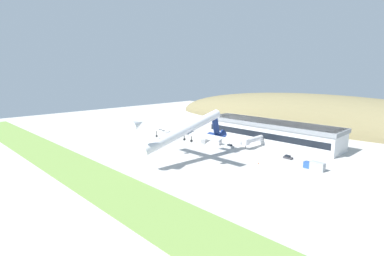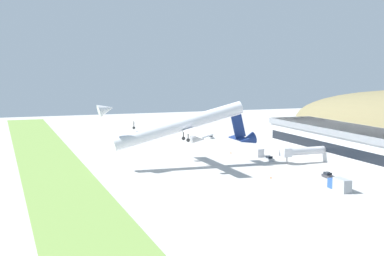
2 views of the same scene
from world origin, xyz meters
TOP-DOWN VIEW (x-y plane):
  - ground_plane at (0.00, 0.00)m, footprint 365.83×365.83m
  - grass_strip_foreground at (0.00, -42.79)m, footprint 329.25×20.39m
  - terminal_building at (14.84, 52.49)m, footprint 74.89×18.43m
  - jetway_0 at (14.77, 35.00)m, footprint 3.38×15.98m
  - cargo_airplane at (7.58, -3.74)m, footprint 37.27×52.40m
  - service_car_0 at (37.24, 30.19)m, footprint 4.22×2.15m
  - service_car_1 at (6.75, 27.69)m, footprint 4.22×1.87m
  - service_car_2 at (-51.47, 29.77)m, footprint 3.92×2.05m
  - fuel_truck at (52.01, 23.70)m, footprint 8.38×2.97m
  - box_truck at (-3.52, 27.71)m, footprint 8.05×3.09m
  - traffic_cone_0 at (-11.50, 21.70)m, footprint 0.52×0.52m
  - traffic_cone_1 at (32.42, 14.36)m, footprint 0.52×0.52m

SIDE VIEW (x-z plane):
  - ground_plane at x=0.00m, z-range 0.00..0.00m
  - grass_strip_foreground at x=0.00m, z-range 0.00..0.08m
  - traffic_cone_0 at x=-11.50m, z-range -0.01..0.57m
  - traffic_cone_1 at x=32.42m, z-range -0.01..0.57m
  - service_car_2 at x=-51.47m, z-range -0.13..1.34m
  - service_car_0 at x=37.24m, z-range -0.13..1.39m
  - service_car_1 at x=6.75m, z-range -0.13..1.40m
  - box_truck at x=-3.52m, z-range -0.06..2.81m
  - fuel_truck at x=52.01m, z-range -0.11..3.26m
  - jetway_0 at x=14.77m, z-range 1.28..6.71m
  - terminal_building at x=14.84m, z-range 0.76..12.17m
  - cargo_airplane at x=7.58m, z-range 4.85..21.28m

